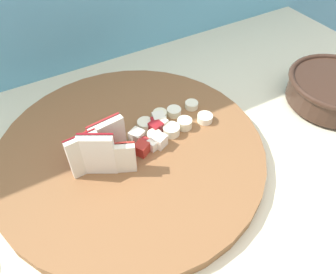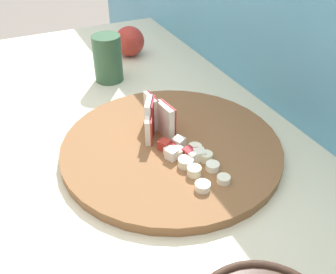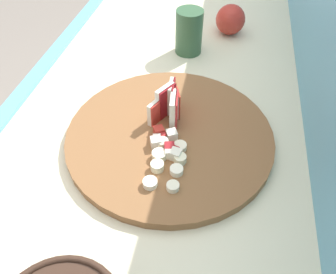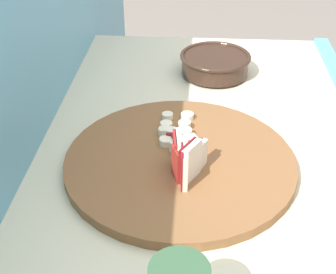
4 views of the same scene
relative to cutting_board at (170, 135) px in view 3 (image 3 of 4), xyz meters
name	(u,v)px [view 3 (image 3 of 4)]	position (x,y,z in m)	size (l,w,h in m)	color
tiled_countertop	(156,220)	(-0.07, -0.06, -0.47)	(1.35, 0.66, 0.93)	beige
tile_backsplash	(289,192)	(-0.07, 0.29, -0.21)	(2.40, 0.04, 1.42)	#5BA3C1
cutting_board	(170,135)	(0.00, 0.00, 0.00)	(0.41, 0.41, 0.02)	brown
apple_wedge_fan	(169,104)	(-0.05, -0.01, 0.04)	(0.09, 0.06, 0.07)	maroon
apple_dice_pile	(167,144)	(0.04, 0.00, 0.02)	(0.08, 0.07, 0.02)	#B22D23
banana_slice_rows	(167,162)	(0.08, 0.01, 0.02)	(0.12, 0.07, 0.02)	#F4EAC6
small_jar	(189,32)	(-0.34, -0.01, 0.05)	(0.07, 0.07, 0.12)	#335638
whole_apple	(230,20)	(-0.46, 0.09, 0.03)	(0.08, 0.08, 0.08)	#B22D23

